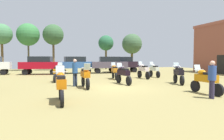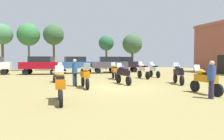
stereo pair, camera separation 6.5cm
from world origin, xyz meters
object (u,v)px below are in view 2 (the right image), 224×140
object	(u,v)px
car_3	(123,63)
tree_2	(106,43)
motorcycle_6	(178,74)
tree_6	(132,44)
car_2	(109,63)
motorcycle_8	(205,80)
tree_4	(54,35)
motorcycle_2	(123,74)
tree_1	(29,35)
car_4	(41,64)
tree_5	(2,35)
car_1	(75,64)
person_2	(211,77)
motorcycle_1	(58,72)
motorcycle_3	(143,70)
person_1	(75,70)
motorcycle_12	(154,70)
motorcycle_7	(85,76)
motorcycle_4	(114,71)
motorcycle_11	(60,85)

from	to	relation	value
car_3	tree_2	bearing A→B (deg)	10.80
motorcycle_6	tree_6	xyz separation A→B (m)	(4.79, 19.86, 3.48)
car_2	tree_6	bearing A→B (deg)	-30.43
motorcycle_8	tree_4	world-z (taller)	tree_4
motorcycle_2	tree_1	xyz separation A→B (m)	(-7.70, 19.55, 4.56)
car_4	tree_6	distance (m)	16.52
car_4	tree_5	distance (m)	10.34
tree_2	tree_4	xyz separation A→B (m)	(-8.53, -1.24, 0.97)
car_1	tree_4	size ratio (longest dim) A/B	0.64
motorcycle_2	person_2	distance (m)	6.26
motorcycle_1	car_3	xyz separation A→B (m)	(8.66, 9.32, 0.45)
motorcycle_3	tree_1	world-z (taller)	tree_1
motorcycle_1	motorcycle_6	distance (m)	8.87
motorcycle_3	tree_2	distance (m)	17.44
car_3	tree_2	distance (m)	8.56
car_3	motorcycle_8	bearing A→B (deg)	-176.12
car_2	tree_5	world-z (taller)	tree_5
car_2	person_1	xyz separation A→B (m)	(-5.51, -11.11, -0.16)
motorcycle_12	person_1	world-z (taller)	person_1
tree_4	tree_6	size ratio (longest dim) A/B	1.17
motorcycle_7	tree_1	bearing A→B (deg)	-77.17
motorcycle_12	tree_1	world-z (taller)	tree_1
car_1	motorcycle_8	bearing A→B (deg)	-167.78
motorcycle_2	car_1	world-z (taller)	car_1
motorcycle_3	car_1	world-z (taller)	car_1
motorcycle_8	tree_6	size ratio (longest dim) A/B	0.35
car_3	car_2	bearing A→B (deg)	131.78
person_1	motorcycle_7	bearing A→B (deg)	-93.69
car_1	tree_5	world-z (taller)	tree_5
tree_5	motorcycle_1	bearing A→B (deg)	-66.60
motorcycle_7	car_2	xyz separation A→B (m)	(5.01, 12.04, 0.44)
motorcycle_2	motorcycle_4	bearing A→B (deg)	75.18
motorcycle_1	motorcycle_11	xyz separation A→B (m)	(-0.22, -7.88, -0.01)
motorcycle_12	car_2	size ratio (longest dim) A/B	0.47
motorcycle_11	tree_6	size ratio (longest dim) A/B	0.36
tree_5	tree_6	size ratio (longest dim) A/B	1.12
tree_5	tree_6	world-z (taller)	tree_5
car_2	tree_4	size ratio (longest dim) A/B	0.65
motorcycle_2	motorcycle_4	world-z (taller)	motorcycle_2
person_2	tree_2	distance (m)	26.59
motorcycle_2	tree_4	world-z (taller)	tree_4
motorcycle_1	person_2	distance (m)	10.89
car_3	motorcycle_4	bearing A→B (deg)	166.01
motorcycle_7	tree_6	distance (m)	23.14
motorcycle_8	motorcycle_3	bearing A→B (deg)	83.65
motorcycle_7	car_3	distance (m)	15.25
motorcycle_12	tree_6	bearing A→B (deg)	77.46
motorcycle_8	car_1	bearing A→B (deg)	102.59
tree_4	car_2	bearing A→B (deg)	-51.77
motorcycle_11	person_2	distance (m)	6.45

